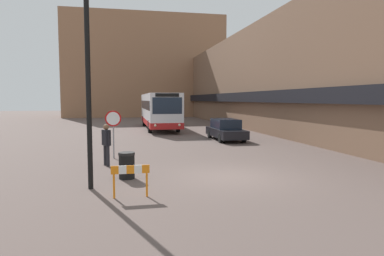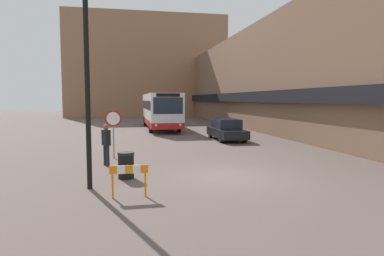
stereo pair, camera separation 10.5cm
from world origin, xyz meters
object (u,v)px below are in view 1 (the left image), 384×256
object	(u,v)px
parked_car_front	(226,130)
stop_sign	(113,124)
construction_barricade	(130,175)
street_lamp	(97,58)
city_bus	(159,110)
pedestrian	(106,141)
trash_bin	(127,165)

from	to	relation	value
parked_car_front	stop_sign	bearing A→B (deg)	-140.73
parked_car_front	construction_barricade	size ratio (longest dim) A/B	4.18
stop_sign	street_lamp	size ratio (longest dim) A/B	0.34
street_lamp	city_bus	bearing A→B (deg)	79.09
city_bus	street_lamp	distance (m)	22.41
pedestrian	construction_barricade	size ratio (longest dim) A/B	1.62
parked_car_front	pedestrian	world-z (taller)	pedestrian
city_bus	pedestrian	size ratio (longest dim) A/B	7.07
city_bus	street_lamp	bearing A→B (deg)	-100.91
city_bus	trash_bin	size ratio (longest dim) A/B	13.28
parked_car_front	street_lamp	world-z (taller)	street_lamp
city_bus	trash_bin	bearing A→B (deg)	-99.20
parked_car_front	pedestrian	xyz separation A→B (m)	(-7.75, -7.96, 0.34)
stop_sign	pedestrian	bearing A→B (deg)	-97.89
parked_car_front	pedestrian	distance (m)	11.12
trash_bin	construction_barricade	world-z (taller)	trash_bin
city_bus	parked_car_front	distance (m)	10.82
stop_sign	trash_bin	xyz separation A→B (m)	(0.56, -4.41, -1.19)
city_bus	trash_bin	world-z (taller)	city_bus
city_bus	pedestrian	distance (m)	18.59
street_lamp	stop_sign	bearing A→B (deg)	86.84
city_bus	parked_car_front	bearing A→B (deg)	-70.49
construction_barricade	street_lamp	bearing A→B (deg)	127.49
pedestrian	city_bus	bearing A→B (deg)	141.80
parked_car_front	construction_barricade	world-z (taller)	parked_car_front
parked_car_front	construction_barricade	distance (m)	14.69
stop_sign	pedestrian	xyz separation A→B (m)	(-0.25, -1.82, -0.60)
city_bus	construction_barricade	xyz separation A→B (m)	(-3.27, -23.13, -1.15)
trash_bin	pedestrian	bearing A→B (deg)	107.46
parked_car_front	stop_sign	distance (m)	9.73
parked_car_front	stop_sign	xyz separation A→B (m)	(-7.50, -6.13, 0.94)
street_lamp	trash_bin	world-z (taller)	street_lamp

